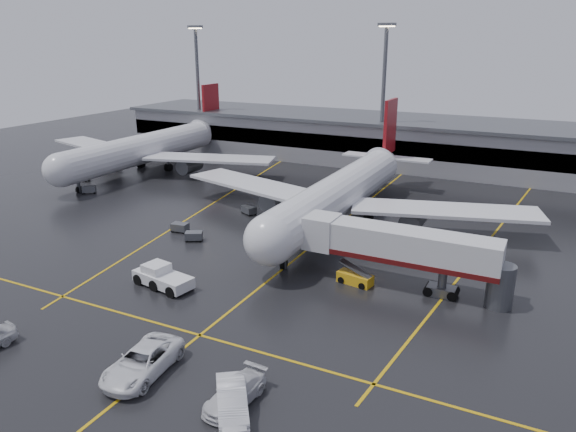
% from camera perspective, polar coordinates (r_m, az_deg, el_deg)
% --- Properties ---
extents(ground, '(220.00, 220.00, 0.00)m').
position_cam_1_polar(ground, '(62.53, 2.46, -3.23)').
color(ground, black).
rests_on(ground, ground).
extents(apron_line_centre, '(0.25, 90.00, 0.02)m').
position_cam_1_polar(apron_line_centre, '(62.52, 2.46, -3.22)').
color(apron_line_centre, gold).
rests_on(apron_line_centre, ground).
extents(apron_line_stop, '(60.00, 0.25, 0.02)m').
position_cam_1_polar(apron_line_stop, '(45.28, -9.29, -12.30)').
color(apron_line_stop, gold).
rests_on(apron_line_stop, ground).
extents(apron_line_left, '(9.99, 69.35, 0.02)m').
position_cam_1_polar(apron_line_left, '(80.10, -7.72, 1.47)').
color(apron_line_left, gold).
rests_on(apron_line_left, ground).
extents(apron_line_right, '(7.57, 69.64, 0.02)m').
position_cam_1_polar(apron_line_right, '(67.45, 20.19, -2.74)').
color(apron_line_right, gold).
rests_on(apron_line_right, ground).
extents(terminal, '(122.00, 19.00, 8.60)m').
position_cam_1_polar(terminal, '(105.51, 13.31, 7.60)').
color(terminal, gray).
rests_on(terminal, ground).
extents(light_mast_left, '(3.00, 1.20, 25.45)m').
position_cam_1_polar(light_mast_left, '(117.65, -9.49, 13.87)').
color(light_mast_left, '#595B60').
rests_on(light_mast_left, ground).
extents(light_mast_mid, '(3.00, 1.20, 25.45)m').
position_cam_1_polar(light_mast_mid, '(99.78, 10.05, 13.12)').
color(light_mast_mid, '#595B60').
rests_on(light_mast_mid, ground).
extents(main_airliner, '(48.80, 45.60, 14.10)m').
position_cam_1_polar(main_airliner, '(69.73, 5.78, 2.62)').
color(main_airliner, silver).
rests_on(main_airliner, ground).
extents(second_airliner, '(48.80, 45.60, 14.10)m').
position_cam_1_polar(second_airliner, '(101.29, -14.52, 7.02)').
color(second_airliner, silver).
rests_on(second_airliner, ground).
extents(jet_bridge, '(19.90, 3.40, 6.05)m').
position_cam_1_polar(jet_bridge, '(52.20, 11.77, -3.42)').
color(jet_bridge, silver).
rests_on(jet_bridge, ground).
extents(pushback_tractor, '(6.57, 3.62, 2.23)m').
position_cam_1_polar(pushback_tractor, '(53.84, -13.17, -6.35)').
color(pushback_tractor, white).
rests_on(pushback_tractor, ground).
extents(belt_loader, '(3.66, 2.13, 2.19)m').
position_cam_1_polar(belt_loader, '(53.52, 7.09, -6.55)').
color(belt_loader, gold).
rests_on(belt_loader, ground).
extents(service_van_a, '(3.89, 7.29, 1.95)m').
position_cam_1_polar(service_van_a, '(41.09, -15.11, -14.61)').
color(service_van_a, white).
rests_on(service_van_a, ground).
extents(service_van_b, '(2.50, 5.46, 1.55)m').
position_cam_1_polar(service_van_b, '(37.29, -5.61, -18.11)').
color(service_van_b, silver).
rests_on(service_van_b, ground).
extents(service_van_c, '(4.63, 5.43, 1.76)m').
position_cam_1_polar(service_van_c, '(36.54, -5.93, -18.79)').
color(service_van_c, white).
rests_on(service_van_c, ground).
extents(baggage_cart_a, '(2.38, 2.08, 1.12)m').
position_cam_1_polar(baggage_cart_a, '(64.96, -9.90, -2.07)').
color(baggage_cart_a, '#595B60').
rests_on(baggage_cart_a, ground).
extents(baggage_cart_b, '(2.15, 1.54, 1.12)m').
position_cam_1_polar(baggage_cart_b, '(68.29, -11.33, -1.14)').
color(baggage_cart_b, '#595B60').
rests_on(baggage_cart_b, ground).
extents(baggage_cart_c, '(2.37, 2.07, 1.12)m').
position_cam_1_polar(baggage_cart_c, '(73.95, -4.14, 0.67)').
color(baggage_cart_c, '#595B60').
rests_on(baggage_cart_c, ground).
extents(baggage_cart_d, '(2.25, 1.74, 1.12)m').
position_cam_1_polar(baggage_cart_d, '(97.54, -20.83, 3.83)').
color(baggage_cart_d, '#595B60').
rests_on(baggage_cart_d, ground).
extents(baggage_cart_e, '(2.37, 2.27, 1.12)m').
position_cam_1_polar(baggage_cart_e, '(89.46, -20.26, 2.68)').
color(baggage_cart_e, '#595B60').
rests_on(baggage_cart_e, ground).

